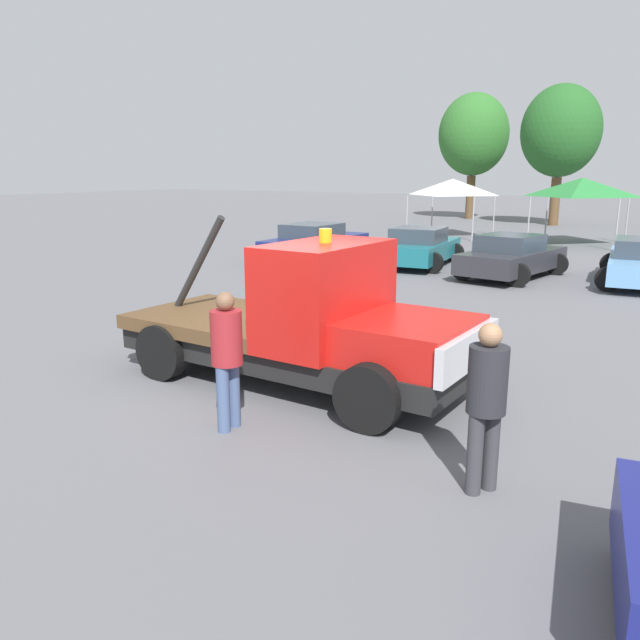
# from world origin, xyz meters

# --- Properties ---
(ground_plane) EXTENTS (160.00, 160.00, 0.00)m
(ground_plane) POSITION_xyz_m (0.00, 0.00, 0.00)
(ground_plane) COLOR slate
(tow_truck) EXTENTS (5.68, 2.43, 2.51)m
(tow_truck) POSITION_xyz_m (0.35, -0.01, 0.94)
(tow_truck) COLOR black
(tow_truck) RESTS_ON ground
(person_near_truck) EXTENTS (0.39, 0.39, 1.76)m
(person_near_truck) POSITION_xyz_m (3.54, -1.82, 1.02)
(person_near_truck) COLOR #38383D
(person_near_truck) RESTS_ON ground
(person_at_hood) EXTENTS (0.39, 0.39, 1.77)m
(person_at_hood) POSITION_xyz_m (0.33, -1.92, 1.02)
(person_at_hood) COLOR #475B84
(person_at_hood) RESTS_ON ground
(parked_car_navy) EXTENTS (2.48, 4.90, 1.34)m
(parked_car_navy) POSITION_xyz_m (-7.04, 11.97, 0.65)
(parked_car_navy) COLOR navy
(parked_car_navy) RESTS_ON ground
(parked_car_teal) EXTENTS (2.69, 4.39, 1.34)m
(parked_car_teal) POSITION_xyz_m (-3.11, 12.48, 0.65)
(parked_car_teal) COLOR #196670
(parked_car_teal) RESTS_ON ground
(parked_car_charcoal) EXTENTS (2.85, 4.47, 1.34)m
(parked_car_charcoal) POSITION_xyz_m (0.25, 11.64, 0.65)
(parked_car_charcoal) COLOR #2D2D33
(parked_car_charcoal) RESTS_ON ground
(canopy_tent_white) EXTENTS (3.43, 3.43, 2.85)m
(canopy_tent_white) POSITION_xyz_m (-5.77, 22.90, 2.44)
(canopy_tent_white) COLOR #9E9EA3
(canopy_tent_white) RESTS_ON ground
(canopy_tent_green) EXTENTS (3.61, 3.61, 2.93)m
(canopy_tent_green) POSITION_xyz_m (0.37, 22.37, 2.52)
(canopy_tent_green) COLOR #9E9EA3
(canopy_tent_green) RESTS_ON ground
(tree_left) EXTENTS (4.59, 4.59, 8.19)m
(tree_left) POSITION_xyz_m (-2.70, 32.41, 5.50)
(tree_left) COLOR brown
(tree_left) RESTS_ON ground
(tree_center) EXTENTS (4.68, 4.68, 8.37)m
(tree_center) POSITION_xyz_m (-8.88, 35.23, 5.61)
(tree_center) COLOR brown
(tree_center) RESTS_ON ground
(traffic_cone) EXTENTS (0.40, 0.40, 0.55)m
(traffic_cone) POSITION_xyz_m (0.23, 3.79, 0.25)
(traffic_cone) COLOR black
(traffic_cone) RESTS_ON ground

